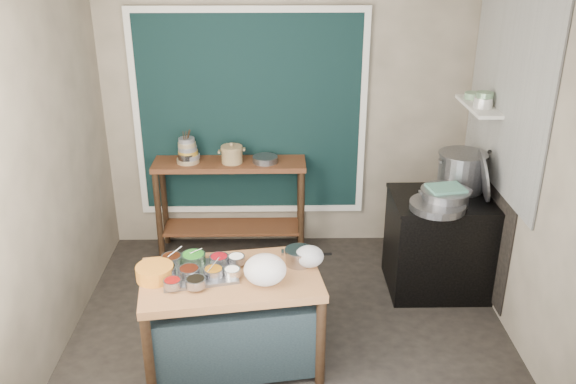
{
  "coord_description": "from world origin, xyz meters",
  "views": [
    {
      "loc": [
        -0.09,
        -4.16,
        2.99
      ],
      "look_at": [
        -0.01,
        0.25,
        1.08
      ],
      "focal_mm": 38.0,
      "sensor_mm": 36.0,
      "label": 1
    }
  ],
  "objects_px": {
    "prep_table": "(233,320)",
    "ceramic_crock": "(232,155)",
    "saucepan": "(299,257)",
    "steamer": "(445,197)",
    "stock_pot": "(461,171)",
    "yellow_basin": "(155,272)",
    "utensil_cup": "(187,158)",
    "back_counter": "(231,207)",
    "condiment_tray": "(199,273)",
    "stove_block": "(441,245)"
  },
  "relations": [
    {
      "from": "back_counter",
      "to": "yellow_basin",
      "type": "xyz_separation_m",
      "value": [
        -0.4,
        -1.78,
        0.33
      ]
    },
    {
      "from": "prep_table",
      "to": "condiment_tray",
      "type": "distance_m",
      "value": 0.45
    },
    {
      "from": "yellow_basin",
      "to": "ceramic_crock",
      "type": "relative_size",
      "value": 1.22
    },
    {
      "from": "prep_table",
      "to": "steamer",
      "type": "height_order",
      "value": "steamer"
    },
    {
      "from": "back_counter",
      "to": "stove_block",
      "type": "bearing_deg",
      "value": -21.02
    },
    {
      "from": "condiment_tray",
      "to": "utensil_cup",
      "type": "xyz_separation_m",
      "value": [
        -0.3,
        1.7,
        0.24
      ]
    },
    {
      "from": "condiment_tray",
      "to": "steamer",
      "type": "xyz_separation_m",
      "value": [
        1.94,
        0.88,
        0.19
      ]
    },
    {
      "from": "steamer",
      "to": "saucepan",
      "type": "bearing_deg",
      "value": -149.42
    },
    {
      "from": "saucepan",
      "to": "steamer",
      "type": "height_order",
      "value": "steamer"
    },
    {
      "from": "stove_block",
      "to": "utensil_cup",
      "type": "height_order",
      "value": "utensil_cup"
    },
    {
      "from": "steamer",
      "to": "utensil_cup",
      "type": "bearing_deg",
      "value": 159.87
    },
    {
      "from": "prep_table",
      "to": "yellow_basin",
      "type": "relative_size",
      "value": 4.79
    },
    {
      "from": "back_counter",
      "to": "saucepan",
      "type": "height_order",
      "value": "back_counter"
    },
    {
      "from": "prep_table",
      "to": "steamer",
      "type": "bearing_deg",
      "value": 19.1
    },
    {
      "from": "saucepan",
      "to": "stove_block",
      "type": "bearing_deg",
      "value": 30.19
    },
    {
      "from": "condiment_tray",
      "to": "utensil_cup",
      "type": "bearing_deg",
      "value": 100.05
    },
    {
      "from": "back_counter",
      "to": "yellow_basin",
      "type": "relative_size",
      "value": 5.56
    },
    {
      "from": "condiment_tray",
      "to": "saucepan",
      "type": "bearing_deg",
      "value": 11.65
    },
    {
      "from": "back_counter",
      "to": "utensil_cup",
      "type": "xyz_separation_m",
      "value": [
        -0.39,
        -0.04,
        0.52
      ]
    },
    {
      "from": "stove_block",
      "to": "utensil_cup",
      "type": "bearing_deg",
      "value": 163.24
    },
    {
      "from": "stock_pot",
      "to": "steamer",
      "type": "bearing_deg",
      "value": -123.73
    },
    {
      "from": "utensil_cup",
      "to": "ceramic_crock",
      "type": "relative_size",
      "value": 0.78
    },
    {
      "from": "utensil_cup",
      "to": "stove_block",
      "type": "bearing_deg",
      "value": -16.76
    },
    {
      "from": "saucepan",
      "to": "stock_pot",
      "type": "distance_m",
      "value": 1.81
    },
    {
      "from": "back_counter",
      "to": "steamer",
      "type": "relative_size",
      "value": 3.47
    },
    {
      "from": "saucepan",
      "to": "utensil_cup",
      "type": "height_order",
      "value": "utensil_cup"
    },
    {
      "from": "steamer",
      "to": "back_counter",
      "type": "bearing_deg",
      "value": 155.02
    },
    {
      "from": "saucepan",
      "to": "condiment_tray",
      "type": "bearing_deg",
      "value": -171.88
    },
    {
      "from": "prep_table",
      "to": "stove_block",
      "type": "relative_size",
      "value": 1.39
    },
    {
      "from": "prep_table",
      "to": "yellow_basin",
      "type": "bearing_deg",
      "value": 174.85
    },
    {
      "from": "back_counter",
      "to": "saucepan",
      "type": "distance_m",
      "value": 1.74
    },
    {
      "from": "back_counter",
      "to": "stove_block",
      "type": "relative_size",
      "value": 1.61
    },
    {
      "from": "stove_block",
      "to": "steamer",
      "type": "xyz_separation_m",
      "value": [
        -0.05,
        -0.13,
        0.52
      ]
    },
    {
      "from": "utensil_cup",
      "to": "stock_pot",
      "type": "xyz_separation_m",
      "value": [
        2.46,
        -0.5,
        0.05
      ]
    },
    {
      "from": "stock_pot",
      "to": "condiment_tray",
      "type": "bearing_deg",
      "value": -150.95
    },
    {
      "from": "back_counter",
      "to": "condiment_tray",
      "type": "distance_m",
      "value": 1.76
    },
    {
      "from": "ceramic_crock",
      "to": "utensil_cup",
      "type": "bearing_deg",
      "value": -179.27
    },
    {
      "from": "stock_pot",
      "to": "yellow_basin",
      "type": "bearing_deg",
      "value": -153.18
    },
    {
      "from": "back_counter",
      "to": "saucepan",
      "type": "bearing_deg",
      "value": -69.0
    },
    {
      "from": "ceramic_crock",
      "to": "stock_pot",
      "type": "bearing_deg",
      "value": -13.98
    },
    {
      "from": "prep_table",
      "to": "utensil_cup",
      "type": "relative_size",
      "value": 7.52
    },
    {
      "from": "prep_table",
      "to": "utensil_cup",
      "type": "xyz_separation_m",
      "value": [
        -0.52,
        1.71,
        0.62
      ]
    },
    {
      "from": "yellow_basin",
      "to": "stock_pot",
      "type": "xyz_separation_m",
      "value": [
        2.46,
        1.24,
        0.25
      ]
    },
    {
      "from": "prep_table",
      "to": "ceramic_crock",
      "type": "bearing_deg",
      "value": 84.93
    },
    {
      "from": "stove_block",
      "to": "utensil_cup",
      "type": "xyz_separation_m",
      "value": [
        -2.29,
        0.69,
        0.57
      ]
    },
    {
      "from": "stove_block",
      "to": "saucepan",
      "type": "height_order",
      "value": "saucepan"
    },
    {
      "from": "condiment_tray",
      "to": "steamer",
      "type": "relative_size",
      "value": 1.23
    },
    {
      "from": "yellow_basin",
      "to": "ceramic_crock",
      "type": "height_order",
      "value": "ceramic_crock"
    },
    {
      "from": "steamer",
      "to": "condiment_tray",
      "type": "bearing_deg",
      "value": -155.71
    },
    {
      "from": "prep_table",
      "to": "steamer",
      "type": "relative_size",
      "value": 3.0
    }
  ]
}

